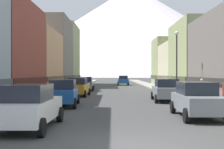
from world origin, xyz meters
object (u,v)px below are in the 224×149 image
Objects in this scene: car_right_1 at (166,90)px; trash_bin_right at (215,97)px; car_right_0 at (197,100)px; potted_plant_2 at (206,93)px; car_left_0 at (29,106)px; car_left_3 at (86,84)px; car_left_2 at (78,87)px; potted_plant_0 at (7,98)px; car_left_1 at (63,93)px; pedestrian_1 at (170,85)px; potted_plant_1 at (27,94)px; car_driving_0 at (123,80)px; pedestrian_0 at (202,91)px; streetlamp_right at (177,54)px.

trash_bin_right is at bearing -55.22° from car_right_1.
potted_plant_2 is (3.20, 8.78, -0.27)m from car_right_0.
car_left_0 is 1.00× the size of car_left_3.
trash_bin_right is at bearing -41.56° from car_left_2.
potted_plant_0 is 14.97m from potted_plant_2.
car_left_1 is 11.38m from potted_plant_2.
pedestrian_1 is (10.05, 14.51, 0.00)m from car_left_1.
pedestrian_1 is (13.25, 11.83, 0.25)m from potted_plant_1.
pedestrian_1 is (10.05, 22.75, 0.00)m from car_left_0.
car_right_0 is 1.01× the size of car_driving_0.
pedestrian_0 is (-0.75, -1.45, 0.29)m from potted_plant_2.
trash_bin_right is at bearing 6.04° from potted_plant_0.
car_left_3 and car_right_0 have the same top height.
potted_plant_1 is 1.08× the size of potted_plant_2.
potted_plant_2 is at bearing 80.54° from trash_bin_right.
potted_plant_2 is at bearing 62.73° from pedestrian_0.
car_left_0 is 4.53× the size of trash_bin_right.
car_right_0 reaches higher than trash_bin_right.
car_right_0 is (7.60, 3.02, 0.00)m from car_left_0.
car_right_0 is at bearing -89.97° from car_right_1.
car_left_1 is 0.77× the size of streetlamp_right.
pedestrian_0 reaches higher than car_right_1.
pedestrian_1 is at bearing 90.00° from pedestrian_0.
potted_plant_2 is 10.98m from pedestrian_1.
car_left_0 is 13.85m from car_right_1.
car_left_0 is at bearing -132.46° from potted_plant_2.
car_left_1 is 4.38× the size of potted_plant_0.
car_driving_0 reaches higher than potted_plant_0.
pedestrian_0 is at bearing -78.69° from streetlamp_right.
car_left_0 is at bearing -89.99° from car_left_1.
car_driving_0 is 4.67× the size of potted_plant_1.
streetlamp_right reaches higher than car_driving_0.
car_driving_0 is at bearing 97.44° from streetlamp_right.
pedestrian_1 reaches higher than car_right_0.
car_right_0 is (7.60, -5.21, 0.00)m from car_left_1.
car_left_2 is at bearing 146.89° from pedestrian_0.
car_right_0 is at bearing -117.58° from trash_bin_right.
car_left_1 reaches higher than potted_plant_2.
pedestrian_1 reaches higher than car_driving_0.
pedestrian_0 reaches higher than potted_plant_2.
pedestrian_0 is (2.45, 7.32, 0.02)m from car_right_0.
car_right_0 is at bearing -108.49° from pedestrian_0.
car_left_1 is 4.18m from potted_plant_1.
potted_plant_1 is at bearing -138.24° from pedestrian_1.
potted_plant_2 is at bearing -61.55° from streetlamp_right.
car_left_3 is 2.66× the size of pedestrian_0.
car_left_0 is 12.87m from trash_bin_right.
car_right_0 is at bearing -61.29° from car_left_2.
trash_bin_right is at bearing -99.46° from potted_plant_2.
car_left_0 is 8.24m from car_left_1.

